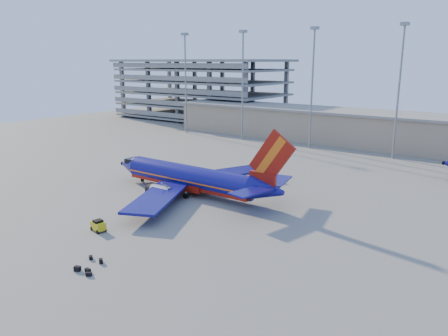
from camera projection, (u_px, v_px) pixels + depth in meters
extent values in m
plane|color=slate|center=(211.00, 197.00, 68.86)|extent=(220.00, 220.00, 0.00)
cube|color=gray|center=(387.00, 131.00, 107.59)|extent=(120.00, 15.00, 8.00)
cube|color=slate|center=(389.00, 114.00, 106.58)|extent=(122.00, 16.00, 0.60)
cube|color=slate|center=(202.00, 116.00, 162.17)|extent=(60.00, 30.00, 0.70)
cube|color=slate|center=(201.00, 105.00, 161.17)|extent=(60.00, 30.00, 0.70)
cube|color=slate|center=(201.00, 93.00, 160.17)|extent=(60.00, 30.00, 0.70)
cube|color=slate|center=(201.00, 81.00, 159.16)|extent=(60.00, 30.00, 0.70)
cube|color=slate|center=(201.00, 70.00, 158.16)|extent=(60.00, 30.00, 0.70)
cube|color=slate|center=(201.00, 61.00, 157.40)|extent=(62.00, 32.00, 0.80)
cube|color=slate|center=(222.00, 88.00, 170.09)|extent=(1.20, 1.20, 21.00)
cylinder|color=gray|center=(186.00, 85.00, 127.38)|extent=(0.44, 0.44, 28.00)
cube|color=gray|center=(185.00, 34.00, 123.97)|extent=(1.60, 1.60, 0.70)
cylinder|color=gray|center=(243.00, 88.00, 115.90)|extent=(0.44, 0.44, 28.00)
cube|color=gray|center=(243.00, 31.00, 112.48)|extent=(1.60, 1.60, 0.70)
cylinder|color=gray|center=(312.00, 91.00, 104.41)|extent=(0.44, 0.44, 28.00)
cube|color=gray|center=(315.00, 28.00, 101.00)|extent=(1.60, 1.60, 0.70)
cylinder|color=gray|center=(398.00, 94.00, 92.93)|extent=(0.44, 0.44, 28.00)
cube|color=gray|center=(405.00, 24.00, 89.51)|extent=(1.60, 1.60, 0.70)
cylinder|color=navy|center=(189.00, 177.00, 70.50)|extent=(24.02, 3.74, 3.70)
cube|color=maroon|center=(189.00, 182.00, 70.73)|extent=(24.02, 3.04, 1.30)
cube|color=orange|center=(189.00, 178.00, 70.56)|extent=(24.02, 3.78, 0.22)
cone|color=navy|center=(130.00, 165.00, 78.59)|extent=(4.21, 3.71, 3.70)
cube|color=black|center=(134.00, 161.00, 77.61)|extent=(2.41, 2.61, 0.80)
cone|color=navy|center=(267.00, 190.00, 62.05)|extent=(5.21, 3.71, 3.70)
cube|color=maroon|center=(263.00, 180.00, 62.19)|extent=(4.20, 0.56, 2.20)
cube|color=maroon|center=(272.00, 157.00, 60.55)|extent=(7.35, 0.33, 7.98)
cube|color=orange|center=(271.00, 157.00, 60.66)|extent=(4.89, 0.43, 6.26)
cube|color=navy|center=(277.00, 181.00, 64.81)|extent=(4.28, 6.89, 0.22)
cube|color=navy|center=(252.00, 191.00, 59.48)|extent=(4.26, 6.89, 0.22)
cube|color=navy|center=(228.00, 172.00, 76.76)|extent=(10.86, 16.21, 0.35)
cube|color=navy|center=(158.00, 197.00, 62.95)|extent=(10.90, 16.20, 0.35)
cube|color=maroon|center=(192.00, 185.00, 70.54)|extent=(6.01, 3.91, 1.00)
cylinder|color=gray|center=(204.00, 178.00, 75.64)|extent=(3.61, 2.11, 2.10)
cylinder|color=gray|center=(162.00, 192.00, 67.48)|extent=(3.61, 2.11, 2.10)
cylinder|color=gray|center=(142.00, 179.00, 77.32)|extent=(0.24, 0.24, 1.10)
cylinder|color=black|center=(142.00, 180.00, 77.38)|extent=(0.64, 0.25, 0.64)
cylinder|color=black|center=(207.00, 188.00, 72.23)|extent=(0.84, 0.55, 0.84)
cylinder|color=black|center=(186.00, 196.00, 68.15)|extent=(0.84, 0.55, 0.84)
cube|color=yellow|center=(98.00, 226.00, 54.94)|extent=(2.20, 1.49, 0.97)
cube|color=black|center=(98.00, 221.00, 54.80)|extent=(1.14, 1.21, 0.34)
cylinder|color=black|center=(99.00, 226.00, 55.95)|extent=(0.52, 0.26, 0.50)
cylinder|color=black|center=(92.00, 229.00, 55.24)|extent=(0.52, 0.26, 0.50)
cylinder|color=black|center=(105.00, 230.00, 54.87)|extent=(0.52, 0.26, 0.50)
cylinder|color=black|center=(98.00, 232.00, 54.15)|extent=(0.52, 0.26, 0.50)
cube|color=black|center=(77.00, 269.00, 44.56)|extent=(0.74, 0.61, 0.52)
cube|color=black|center=(88.00, 270.00, 44.30)|extent=(0.60, 0.35, 0.41)
cube|color=black|center=(89.00, 274.00, 43.55)|extent=(0.66, 0.56, 0.39)
cube|color=black|center=(91.00, 258.00, 47.21)|extent=(0.64, 0.59, 0.39)
cube|color=black|center=(101.00, 261.00, 46.30)|extent=(0.66, 0.61, 0.48)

